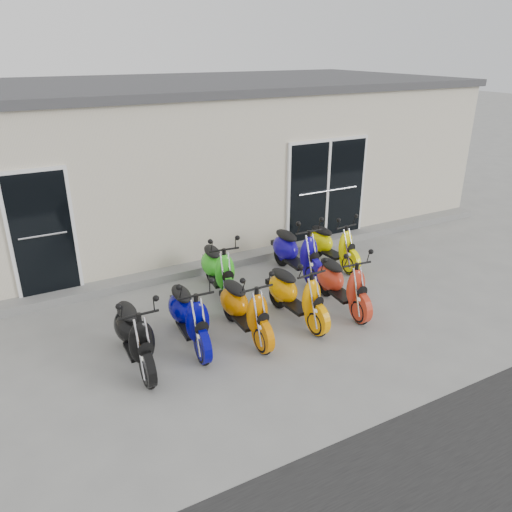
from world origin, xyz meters
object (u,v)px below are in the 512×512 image
(scooter_back_blue, at_px, (296,245))
(scooter_back_yellow, at_px, (333,238))
(scooter_front_black, at_px, (134,327))
(scooter_front_red, at_px, (343,276))
(scooter_back_green, at_px, (218,262))
(scooter_front_orange_b, at_px, (296,287))
(scooter_front_blue, at_px, (189,308))
(scooter_front_orange_a, at_px, (245,301))

(scooter_back_blue, distance_m, scooter_back_yellow, 0.91)
(scooter_front_black, xyz_separation_m, scooter_front_red, (3.48, -0.05, -0.01))
(scooter_back_green, relative_size, scooter_back_yellow, 1.05)
(scooter_front_red, distance_m, scooter_back_yellow, 1.79)
(scooter_front_black, height_order, scooter_front_orange_b, scooter_front_black)
(scooter_front_black, bearing_deg, scooter_front_orange_b, 0.70)
(scooter_front_blue, distance_m, scooter_front_orange_a, 0.84)
(scooter_front_orange_a, xyz_separation_m, scooter_front_red, (1.81, -0.01, -0.00))
(scooter_front_black, bearing_deg, scooter_back_green, 38.38)
(scooter_front_blue, bearing_deg, scooter_front_red, -0.60)
(scooter_front_red, height_order, scooter_back_yellow, scooter_front_red)
(scooter_back_blue, height_order, scooter_back_yellow, scooter_back_blue)
(scooter_front_orange_a, relative_size, scooter_front_orange_b, 1.00)
(scooter_back_yellow, bearing_deg, scooter_front_orange_a, -155.22)
(scooter_front_black, distance_m, scooter_back_green, 2.39)
(scooter_front_red, bearing_deg, scooter_front_black, -176.16)
(scooter_front_blue, bearing_deg, scooter_front_black, -166.98)
(scooter_front_blue, xyz_separation_m, scooter_back_blue, (2.66, 1.26, 0.03))
(scooter_front_black, relative_size, scooter_back_blue, 0.95)
(scooter_front_red, relative_size, scooter_back_blue, 0.93)
(scooter_front_orange_a, distance_m, scooter_back_green, 1.51)
(scooter_front_black, distance_m, scooter_front_red, 3.48)
(scooter_front_red, height_order, scooter_back_blue, scooter_back_blue)
(scooter_front_orange_b, distance_m, scooter_front_red, 0.89)
(scooter_front_blue, bearing_deg, scooter_front_orange_b, -1.76)
(scooter_front_orange_b, bearing_deg, scooter_front_black, 175.93)
(scooter_back_green, xyz_separation_m, scooter_back_blue, (1.60, -0.04, 0.03))
(scooter_front_blue, height_order, scooter_back_green, scooter_back_green)
(scooter_back_blue, bearing_deg, scooter_front_red, -90.81)
(scooter_front_blue, relative_size, scooter_back_green, 1.00)
(scooter_front_blue, xyz_separation_m, scooter_back_green, (1.05, 1.30, 0.00))
(scooter_front_orange_a, distance_m, scooter_front_orange_b, 0.92)
(scooter_back_blue, bearing_deg, scooter_back_green, 178.64)
(scooter_front_blue, xyz_separation_m, scooter_front_red, (2.63, -0.19, -0.01))
(scooter_back_blue, bearing_deg, scooter_front_orange_a, -141.63)
(scooter_back_yellow, bearing_deg, scooter_back_green, 176.61)
(scooter_front_blue, height_order, scooter_back_blue, scooter_back_blue)
(scooter_front_orange_b, bearing_deg, scooter_front_blue, 171.08)
(scooter_back_green, relative_size, scooter_back_blue, 0.95)
(scooter_front_orange_a, distance_m, scooter_back_blue, 2.34)
(scooter_back_blue, relative_size, scooter_back_yellow, 1.11)
(scooter_front_blue, distance_m, scooter_back_green, 1.68)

